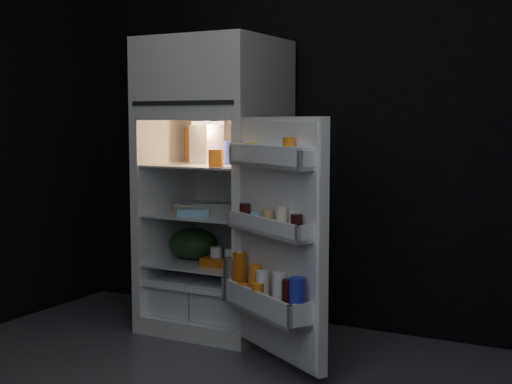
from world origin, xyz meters
The scene contains 16 objects.
wall_back centered at (0.00, 1.70, 1.35)m, with size 4.00×0.00×2.70m, color black.
refrigerator centered at (-0.76, 1.32, 0.96)m, with size 0.76×0.71×1.78m.
fridge_door centered at (-0.06, 0.74, 0.68)m, with size 0.71×0.54×1.22m.
milk_jug centered at (-0.81, 1.29, 1.15)m, with size 0.15×0.15×0.24m, color white.
mayo_jar centered at (-0.62, 1.29, 1.10)m, with size 0.11×0.11×0.14m, color #202FB0.
jam_jar centered at (-0.56, 1.33, 1.09)m, with size 0.10×0.10×0.13m, color black.
amber_bottle centered at (-1.01, 1.42, 1.14)m, with size 0.08×0.08×0.22m, color #BC631E.
small_carton centered at (-0.60, 1.07, 1.08)m, with size 0.08×0.06×0.10m, color orange.
egg_carton centered at (-0.68, 1.22, 0.76)m, with size 0.30×0.11×0.07m, color gray.
pie centered at (-0.90, 1.32, 0.75)m, with size 0.33×0.33×0.04m, color tan.
flat_package centered at (-0.79, 1.11, 0.75)m, with size 0.19×0.09×0.04m, color #8BBCD7.
wrapped_pkg centered at (-0.58, 1.38, 0.75)m, with size 0.11×0.09×0.05m, color #F7E9CA.
produce_bag centered at (-0.89, 1.27, 0.52)m, with size 0.32×0.27×0.20m, color #193815.
yogurt_tray centered at (-0.61, 1.16, 0.45)m, with size 0.27×0.14×0.05m, color #BB5C10.
small_can_red centered at (-0.63, 1.40, 0.47)m, with size 0.06×0.06×0.09m, color #BB5C10.
small_can_silver centered at (-0.54, 1.42, 0.47)m, with size 0.06×0.06×0.09m, color silver.
Camera 1 is at (1.53, -2.42, 1.29)m, focal length 50.00 mm.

